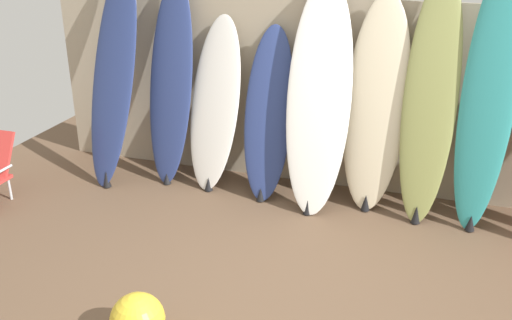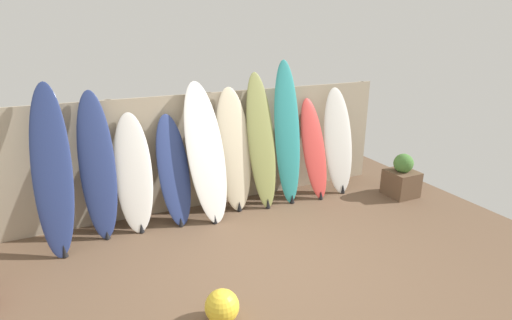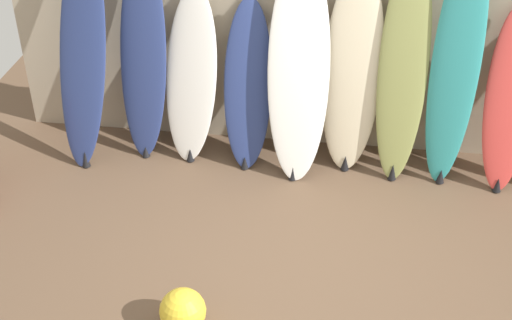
{
  "view_description": "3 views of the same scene",
  "coord_description": "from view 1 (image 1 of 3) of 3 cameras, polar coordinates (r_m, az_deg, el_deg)",
  "views": [
    {
      "loc": [
        0.72,
        -3.15,
        2.43
      ],
      "look_at": [
        -0.47,
        0.57,
        0.78
      ],
      "focal_mm": 40.0,
      "sensor_mm": 36.0,
      "label": 1
    },
    {
      "loc": [
        -1.9,
        -3.72,
        2.76
      ],
      "look_at": [
        0.26,
        0.89,
        1.04
      ],
      "focal_mm": 28.0,
      "sensor_mm": 36.0,
      "label": 2
    },
    {
      "loc": [
        0.17,
        -4.19,
        3.94
      ],
      "look_at": [
        -0.46,
        0.47,
        0.75
      ],
      "focal_mm": 50.0,
      "sensor_mm": 36.0,
      "label": 3
    }
  ],
  "objects": [
    {
      "name": "surfboard_navy_0",
      "position": [
        5.7,
        -14.07,
        8.1
      ],
      "size": [
        0.56,
        0.78,
        2.12
      ],
      "color": "navy",
      "rests_on": "ground"
    },
    {
      "name": "ground",
      "position": [
        4.04,
        4.01,
        -14.17
      ],
      "size": [
        7.68,
        7.68,
        0.0
      ],
      "primitive_type": "plane",
      "color": "brown"
    },
    {
      "name": "fence_back",
      "position": [
        5.43,
        9.47,
        6.16
      ],
      "size": [
        6.08,
        0.11,
        1.8
      ],
      "color": "tan",
      "rests_on": "ground"
    },
    {
      "name": "surfboard_navy_1",
      "position": [
        5.6,
        -8.52,
        7.55
      ],
      "size": [
        0.49,
        0.53,
        1.97
      ],
      "color": "navy",
      "rests_on": "ground"
    },
    {
      "name": "beach_ball",
      "position": [
        3.7,
        -11.76,
        -15.37
      ],
      "size": [
        0.34,
        0.34,
        0.34
      ],
      "primitive_type": "sphere",
      "color": "yellow",
      "rests_on": "ground"
    },
    {
      "name": "surfboard_cream_5",
      "position": [
        5.11,
        11.91,
        5.33
      ],
      "size": [
        0.56,
        0.49,
        1.89
      ],
      "color": "beige",
      "rests_on": "ground"
    },
    {
      "name": "surfboard_teal_7",
      "position": [
        4.98,
        22.26,
        5.88
      ],
      "size": [
        0.48,
        0.56,
        2.26
      ],
      "color": "teal",
      "rests_on": "ground"
    },
    {
      "name": "surfboard_white_4",
      "position": [
        5.04,
        6.31,
        6.14
      ],
      "size": [
        0.63,
        0.77,
        2.01
      ],
      "color": "white",
      "rests_on": "ground"
    },
    {
      "name": "surfboard_white_2",
      "position": [
        5.47,
        -4.13,
        5.49
      ],
      "size": [
        0.56,
        0.59,
        1.63
      ],
      "color": "white",
      "rests_on": "ground"
    },
    {
      "name": "surfboard_navy_3",
      "position": [
        5.26,
        1.25,
        4.51
      ],
      "size": [
        0.47,
        0.58,
        1.57
      ],
      "color": "navy",
      "rests_on": "ground"
    },
    {
      "name": "surfboard_olive_6",
      "position": [
        5.01,
        17.01,
        5.6
      ],
      "size": [
        0.45,
        0.59,
        2.09
      ],
      "color": "olive",
      "rests_on": "ground"
    }
  ]
}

